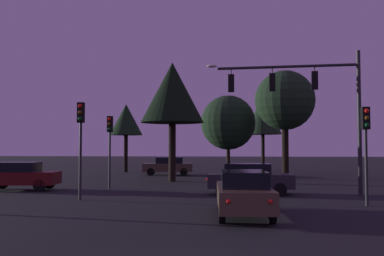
% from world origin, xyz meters
% --- Properties ---
extents(ground_plane, '(168.00, 168.00, 0.00)m').
position_xyz_m(ground_plane, '(0.00, 24.50, 0.00)').
color(ground_plane, black).
rests_on(ground_plane, ground).
extents(traffic_signal_mast_arm, '(7.55, 0.74, 7.05)m').
position_xyz_m(traffic_signal_mast_arm, '(4.30, 15.04, 4.94)').
color(traffic_signal_mast_arm, '#232326').
rests_on(traffic_signal_mast_arm, ground).
extents(traffic_light_corner_left, '(0.32, 0.36, 4.31)m').
position_xyz_m(traffic_light_corner_left, '(-6.08, 11.81, 3.05)').
color(traffic_light_corner_left, '#232326').
rests_on(traffic_light_corner_left, ground).
extents(traffic_light_corner_right, '(0.33, 0.37, 3.93)m').
position_xyz_m(traffic_light_corner_right, '(5.88, 11.10, 2.80)').
color(traffic_light_corner_right, '#232326').
rests_on(traffic_light_corner_right, ground).
extents(traffic_light_median, '(0.30, 0.35, 4.09)m').
position_xyz_m(traffic_light_median, '(-6.28, 16.91, 2.91)').
color(traffic_light_median, '#232326').
rests_on(traffic_light_median, ground).
extents(car_nearside_lane, '(1.95, 4.62, 1.52)m').
position_xyz_m(car_nearside_lane, '(0.96, 8.21, 0.80)').
color(car_nearside_lane, '#473828').
rests_on(car_nearside_lane, ground).
extents(car_crossing_left, '(4.26, 1.82, 1.52)m').
position_xyz_m(car_crossing_left, '(1.43, 15.07, 0.79)').
color(car_crossing_left, '#232328').
rests_on(car_crossing_left, ground).
extents(car_crossing_right, '(4.19, 2.09, 1.52)m').
position_xyz_m(car_crossing_right, '(-10.96, 15.85, 0.79)').
color(car_crossing_right, '#4C0F0F').
rests_on(car_crossing_right, ground).
extents(car_far_lane, '(4.39, 2.40, 1.52)m').
position_xyz_m(car_far_lane, '(-4.89, 29.29, 0.80)').
color(car_far_lane, '#473828').
rests_on(car_far_lane, ground).
extents(tree_behind_sign, '(3.17, 3.17, 6.51)m').
position_xyz_m(tree_behind_sign, '(-9.60, 33.37, 4.97)').
color(tree_behind_sign, black).
rests_on(tree_behind_sign, ground).
extents(tree_left_far, '(3.74, 3.74, 7.46)m').
position_xyz_m(tree_left_far, '(3.55, 36.11, 5.53)').
color(tree_left_far, black).
rests_on(tree_left_far, ground).
extents(tree_center_horizon, '(4.48, 4.48, 6.63)m').
position_xyz_m(tree_center_horizon, '(0.21, 28.60, 4.38)').
color(tree_center_horizon, black).
rests_on(tree_center_horizon, ground).
extents(tree_right_cluster, '(4.45, 4.45, 8.08)m').
position_xyz_m(tree_right_cluster, '(4.47, 25.68, 5.81)').
color(tree_right_cluster, black).
rests_on(tree_right_cluster, ground).
extents(tree_lot_edge, '(4.36, 4.36, 8.23)m').
position_xyz_m(tree_lot_edge, '(-3.56, 22.58, 6.08)').
color(tree_lot_edge, black).
rests_on(tree_lot_edge, ground).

